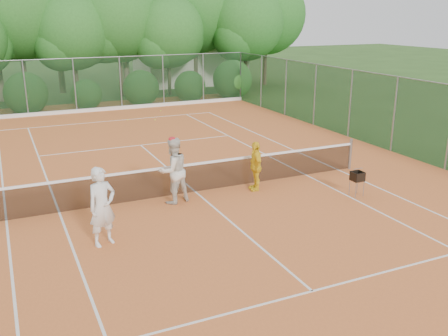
# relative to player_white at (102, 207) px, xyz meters

# --- Properties ---
(ground) EXTENTS (120.00, 120.00, 0.00)m
(ground) POSITION_rel_player_white_xyz_m (3.35, 2.49, -0.99)
(ground) COLOR #2A4D1B
(ground) RESTS_ON ground
(clay_court) EXTENTS (18.00, 36.00, 0.02)m
(clay_court) POSITION_rel_player_white_xyz_m (3.35, 2.49, -0.98)
(clay_court) COLOR orange
(clay_court) RESTS_ON ground
(club_building) EXTENTS (8.00, 5.00, 3.00)m
(club_building) POSITION_rel_player_white_xyz_m (12.35, 26.49, 0.51)
(club_building) COLOR beige
(club_building) RESTS_ON ground
(tennis_net) EXTENTS (11.97, 0.10, 1.10)m
(tennis_net) POSITION_rel_player_white_xyz_m (3.35, 2.49, -0.46)
(tennis_net) COLOR gray
(tennis_net) RESTS_ON clay_court
(player_white) EXTENTS (0.83, 0.68, 1.95)m
(player_white) POSITION_rel_player_white_xyz_m (0.00, 0.00, 0.00)
(player_white) COLOR silver
(player_white) RESTS_ON clay_court
(player_center_grp) EXTENTS (1.11, 0.96, 1.99)m
(player_center_grp) POSITION_rel_player_white_xyz_m (2.45, 1.96, 0.01)
(player_center_grp) COLOR silver
(player_center_grp) RESTS_ON clay_court
(player_yellow) EXTENTS (0.56, 0.98, 1.57)m
(player_yellow) POSITION_rel_player_white_xyz_m (5.15, 1.93, -0.19)
(player_yellow) COLOR yellow
(player_yellow) RESTS_ON clay_court
(ball_hopper) EXTENTS (0.33, 0.33, 0.77)m
(ball_hopper) POSITION_rel_player_white_xyz_m (7.72, 0.16, -0.37)
(ball_hopper) COLOR gray
(ball_hopper) RESTS_ON clay_court
(stray_ball_a) EXTENTS (0.07, 0.07, 0.07)m
(stray_ball_a) POSITION_rel_player_white_xyz_m (4.13, 14.13, -0.94)
(stray_ball_a) COLOR #D0EF37
(stray_ball_a) RESTS_ON clay_court
(stray_ball_b) EXTENTS (0.07, 0.07, 0.07)m
(stray_ball_b) POSITION_rel_player_white_xyz_m (6.46, 15.82, -0.94)
(stray_ball_b) COLOR gold
(stray_ball_b) RESTS_ON clay_court
(stray_ball_c) EXTENTS (0.07, 0.07, 0.07)m
(stray_ball_c) POSITION_rel_player_white_xyz_m (5.43, 13.56, -0.94)
(stray_ball_c) COLOR #DCEC36
(stray_ball_c) RESTS_ON clay_court
(court_markings) EXTENTS (11.03, 23.83, 0.01)m
(court_markings) POSITION_rel_player_white_xyz_m (3.35, 2.49, -0.97)
(court_markings) COLOR white
(court_markings) RESTS_ON clay_court
(fence_back) EXTENTS (18.07, 0.07, 3.00)m
(fence_back) POSITION_rel_player_white_xyz_m (3.35, 17.49, 0.53)
(fence_back) COLOR #19381E
(fence_back) RESTS_ON clay_court
(tropical_treeline) EXTENTS (32.10, 8.49, 15.03)m
(tropical_treeline) POSITION_rel_player_white_xyz_m (4.78, 22.71, 4.12)
(tropical_treeline) COLOR brown
(tropical_treeline) RESTS_ON ground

